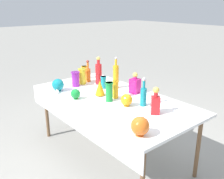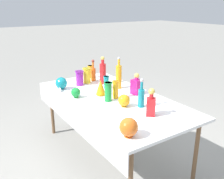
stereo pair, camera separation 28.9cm
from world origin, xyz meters
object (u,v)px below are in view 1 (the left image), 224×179
object	(u,v)px
slender_vase_3	(103,82)
slender_vase_5	(109,91)
tall_bottle_1	(116,76)
slender_vase_2	(82,76)
square_decanter_1	(135,85)
slender_vase_0	(84,72)
fluted_vase_0	(100,88)
round_bowl_0	(127,100)
square_decanter_0	(155,102)
round_bowl_2	(140,126)
round_bowl_1	(58,85)
tall_bottle_0	(88,74)
round_bowl_3	(75,94)
tall_bottle_3	(99,73)
slender_vase_4	(116,89)
slender_vase_1	(76,79)
tall_bottle_2	(143,95)

from	to	relation	value
slender_vase_3	slender_vase_5	bearing A→B (deg)	-29.56
tall_bottle_1	slender_vase_2	bearing A→B (deg)	-150.98
square_decanter_1	slender_vase_0	distance (m)	0.94
fluted_vase_0	round_bowl_0	bearing A→B (deg)	2.92
slender_vase_3	round_bowl_0	xyz separation A→B (m)	(0.64, -0.18, -0.02)
square_decanter_0	round_bowl_2	size ratio (longest dim) A/B	1.69
round_bowl_1	square_decanter_1	bearing A→B (deg)	46.33
slender_vase_0	round_bowl_0	bearing A→B (deg)	-11.36
tall_bottle_0	slender_vase_2	distance (m)	0.13
round_bowl_2	slender_vase_2	bearing A→B (deg)	164.62
round_bowl_0	round_bowl_3	distance (m)	0.61
slender_vase_5	round_bowl_3	world-z (taller)	slender_vase_5
square_decanter_1	fluted_vase_0	world-z (taller)	square_decanter_1
square_decanter_0	round_bowl_1	distance (m)	1.30
tall_bottle_1	tall_bottle_3	world-z (taller)	tall_bottle_1
slender_vase_4	square_decanter_0	bearing A→B (deg)	1.98
square_decanter_1	slender_vase_5	world-z (taller)	square_decanter_1
slender_vase_3	slender_vase_5	distance (m)	0.47
square_decanter_0	slender_vase_3	size ratio (longest dim) A/B	1.76
slender_vase_2	fluted_vase_0	world-z (taller)	slender_vase_2
tall_bottle_1	round_bowl_2	size ratio (longest dim) A/B	2.49
tall_bottle_3	slender_vase_1	size ratio (longest dim) A/B	1.92
slender_vase_1	round_bowl_3	bearing A→B (deg)	-31.96
round_bowl_0	tall_bottle_1	bearing A→B (deg)	150.38
slender_vase_3	round_bowl_0	size ratio (longest dim) A/B	1.18
slender_vase_0	round_bowl_1	world-z (taller)	slender_vase_0
square_decanter_0	round_bowl_0	world-z (taller)	square_decanter_0
round_bowl_1	tall_bottle_3	bearing A→B (deg)	81.49
slender_vase_0	slender_vase_2	xyz separation A→B (m)	(0.20, -0.17, 0.01)
tall_bottle_1	slender_vase_3	xyz separation A→B (m)	(-0.10, -0.13, -0.08)
tall_bottle_3	slender_vase_1	xyz separation A→B (m)	(-0.11, -0.30, -0.05)
tall_bottle_1	slender_vase_3	size ratio (longest dim) A/B	2.58
slender_vase_0	slender_vase_1	world-z (taller)	slender_vase_1
square_decanter_0	slender_vase_2	size ratio (longest dim) A/B	1.31
slender_vase_4	slender_vase_5	xyz separation A→B (m)	(0.03, -0.12, 0.01)
tall_bottle_2	slender_vase_2	size ratio (longest dim) A/B	1.47
tall_bottle_0	tall_bottle_2	world-z (taller)	tall_bottle_2
slender_vase_4	round_bowl_1	bearing A→B (deg)	-148.25
tall_bottle_2	slender_vase_1	distance (m)	1.06
tall_bottle_2	square_decanter_1	bearing A→B (deg)	148.33
tall_bottle_3	slender_vase_3	xyz separation A→B (m)	(0.19, -0.06, -0.07)
slender_vase_1	round_bowl_3	xyz separation A→B (m)	(0.40, -0.25, -0.04)
slender_vase_5	round_bowl_1	world-z (taller)	slender_vase_5
tall_bottle_0	square_decanter_1	size ratio (longest dim) A/B	1.17
tall_bottle_0	slender_vase_1	world-z (taller)	tall_bottle_0
slender_vase_5	round_bowl_3	xyz separation A→B (m)	(-0.30, -0.26, -0.05)
tall_bottle_3	square_decanter_1	world-z (taller)	tall_bottle_3
tall_bottle_3	slender_vase_4	distance (m)	0.59
slender_vase_3	round_bowl_1	world-z (taller)	slender_vase_3
tall_bottle_2	square_decanter_1	world-z (taller)	tall_bottle_2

